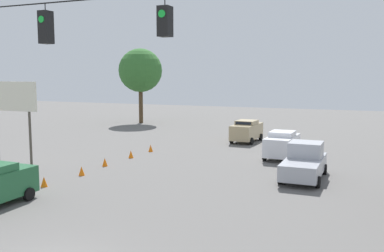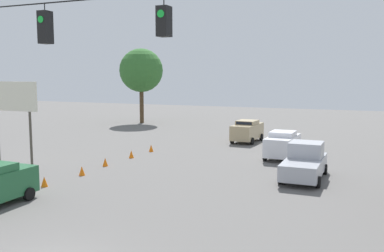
% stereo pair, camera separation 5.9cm
% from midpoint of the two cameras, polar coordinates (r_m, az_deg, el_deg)
% --- Properties ---
extents(overhead_signal_span, '(19.56, 0.38, 8.86)m').
position_cam_midpoint_polar(overhead_signal_span, '(13.89, -18.81, 3.91)').
color(overhead_signal_span, slate).
rests_on(overhead_signal_span, ground_plane).
extents(sedan_tan_withflow_deep, '(2.23, 4.42, 2.00)m').
position_cam_midpoint_polar(sedan_tan_withflow_deep, '(39.46, 7.41, -0.62)').
color(sedan_tan_withflow_deep, tan).
rests_on(sedan_tan_withflow_deep, ground_plane).
extents(pickup_truck_silver_oncoming_far, '(2.29, 5.24, 2.12)m').
position_cam_midpoint_polar(pickup_truck_silver_oncoming_far, '(26.13, 14.85, -4.71)').
color(pickup_truck_silver_oncoming_far, '#A8AAB2').
rests_on(pickup_truck_silver_oncoming_far, ground_plane).
extents(sedan_white_oncoming_deep, '(2.13, 4.44, 2.00)m').
position_cam_midpoint_polar(sedan_white_oncoming_deep, '(32.14, 12.04, -2.39)').
color(sedan_white_oncoming_deep, silver).
rests_on(sedan_white_oncoming_deep, ground_plane).
extents(traffic_cone_nearest, '(0.38, 0.38, 0.57)m').
position_cam_midpoint_polar(traffic_cone_nearest, '(22.82, -23.76, -8.51)').
color(traffic_cone_nearest, orange).
rests_on(traffic_cone_nearest, ground_plane).
extents(traffic_cone_second, '(0.38, 0.38, 0.57)m').
position_cam_midpoint_polar(traffic_cone_second, '(24.94, -19.03, -7.03)').
color(traffic_cone_second, orange).
rests_on(traffic_cone_second, ground_plane).
extents(traffic_cone_third, '(0.38, 0.38, 0.57)m').
position_cam_midpoint_polar(traffic_cone_third, '(27.04, -14.41, -5.81)').
color(traffic_cone_third, orange).
rests_on(traffic_cone_third, ground_plane).
extents(traffic_cone_fourth, '(0.38, 0.38, 0.57)m').
position_cam_midpoint_polar(traffic_cone_fourth, '(29.40, -11.44, -4.73)').
color(traffic_cone_fourth, orange).
rests_on(traffic_cone_fourth, ground_plane).
extents(traffic_cone_fifth, '(0.38, 0.38, 0.57)m').
position_cam_midpoint_polar(traffic_cone_fifth, '(31.96, -8.04, -3.74)').
color(traffic_cone_fifth, orange).
rests_on(traffic_cone_fifth, ground_plane).
extents(traffic_cone_farthest, '(0.38, 0.38, 0.57)m').
position_cam_midpoint_polar(traffic_cone_farthest, '(34.40, -5.42, -2.95)').
color(traffic_cone_farthest, orange).
rests_on(traffic_cone_farthest, ground_plane).
extents(roadside_billboard, '(4.02, 0.16, 5.69)m').
position_cam_midpoint_polar(roadside_billboard, '(29.85, -22.76, 2.72)').
color(roadside_billboard, '#4C473D').
rests_on(roadside_billboard, ground_plane).
extents(tree_horizon_left, '(5.51, 5.51, 9.48)m').
position_cam_midpoint_polar(tree_horizon_left, '(55.04, -6.76, 7.35)').
color(tree_horizon_left, '#4C3823').
rests_on(tree_horizon_left, ground_plane).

